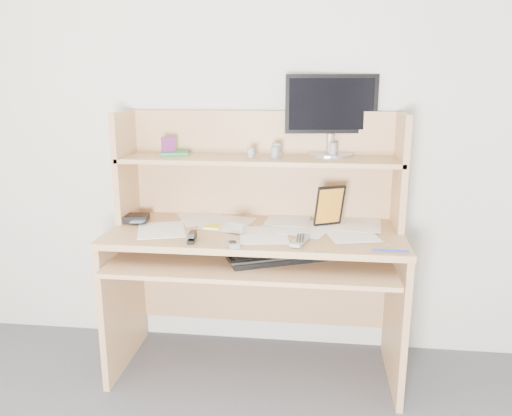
# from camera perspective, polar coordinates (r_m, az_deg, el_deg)

# --- Properties ---
(back_wall) EXTENTS (3.60, 0.04, 2.50)m
(back_wall) POSITION_cam_1_polar(r_m,az_deg,el_deg) (2.62, 0.75, 10.00)
(back_wall) COLOR beige
(back_wall) RESTS_ON floor
(desk) EXTENTS (1.40, 0.70, 1.30)m
(desk) POSITION_cam_1_polar(r_m,az_deg,el_deg) (2.49, 0.12, -3.24)
(desk) COLOR tan
(desk) RESTS_ON floor
(paper_clutter) EXTENTS (1.32, 0.54, 0.01)m
(paper_clutter) POSITION_cam_1_polar(r_m,az_deg,el_deg) (2.40, -0.10, -2.47)
(paper_clutter) COLOR white
(paper_clutter) RESTS_ON desk
(keyboard) EXTENTS (0.51, 0.35, 0.03)m
(keyboard) POSITION_cam_1_polar(r_m,az_deg,el_deg) (2.30, 2.91, -5.50)
(keyboard) COLOR black
(keyboard) RESTS_ON desk
(tv_remote) EXTENTS (0.09, 0.17, 0.02)m
(tv_remote) POSITION_cam_1_polar(r_m,az_deg,el_deg) (2.21, 5.08, -3.71)
(tv_remote) COLOR gray
(tv_remote) RESTS_ON paper_clutter
(flip_phone) EXTENTS (0.07, 0.10, 0.02)m
(flip_phone) POSITION_cam_1_polar(r_m,az_deg,el_deg) (2.16, -2.66, -4.00)
(flip_phone) COLOR #AEAFB1
(flip_phone) RESTS_ON paper_clutter
(stapler) EXTENTS (0.05, 0.12, 0.04)m
(stapler) POSITION_cam_1_polar(r_m,az_deg,el_deg) (2.25, -7.33, -3.18)
(stapler) COLOR black
(stapler) RESTS_ON paper_clutter
(wallet) EXTENTS (0.14, 0.12, 0.03)m
(wallet) POSITION_cam_1_polar(r_m,az_deg,el_deg) (2.61, -13.57, -1.10)
(wallet) COLOR black
(wallet) RESTS_ON paper_clutter
(sticky_note_pad) EXTENTS (0.08, 0.08, 0.01)m
(sticky_note_pad) POSITION_cam_1_polar(r_m,az_deg,el_deg) (2.45, -4.95, -2.13)
(sticky_note_pad) COLOR #FCEA42
(sticky_note_pad) RESTS_ON desk
(digital_camera) EXTENTS (0.09, 0.05, 0.05)m
(digital_camera) POSITION_cam_1_polar(r_m,az_deg,el_deg) (2.34, -2.29, -2.23)
(digital_camera) COLOR silver
(digital_camera) RESTS_ON paper_clutter
(game_case) EXTENTS (0.14, 0.08, 0.20)m
(game_case) POSITION_cam_1_polar(r_m,az_deg,el_deg) (2.45, 8.41, 0.26)
(game_case) COLOR black
(game_case) RESTS_ON paper_clutter
(blue_pen) EXTENTS (0.15, 0.01, 0.01)m
(blue_pen) POSITION_cam_1_polar(r_m,az_deg,el_deg) (2.16, 15.11, -4.69)
(blue_pen) COLOR #1824BB
(blue_pen) RESTS_ON paper_clutter
(card_box) EXTENTS (0.07, 0.05, 0.09)m
(card_box) POSITION_cam_1_polar(r_m,az_deg,el_deg) (2.57, -9.99, 6.97)
(card_box) COLOR maroon
(card_box) RESTS_ON desk
(shelf_book) EXTENTS (0.18, 0.22, 0.02)m
(shelf_book) POSITION_cam_1_polar(r_m,az_deg,el_deg) (2.61, -9.26, 6.29)
(shelf_book) COLOR #368858
(shelf_book) RESTS_ON desk
(chip_stack_a) EXTENTS (0.05, 0.05, 0.06)m
(chip_stack_a) POSITION_cam_1_polar(r_m,az_deg,el_deg) (2.44, 2.16, 6.35)
(chip_stack_a) COLOR black
(chip_stack_a) RESTS_ON desk
(chip_stack_b) EXTENTS (0.05, 0.05, 0.07)m
(chip_stack_b) POSITION_cam_1_polar(r_m,az_deg,el_deg) (2.46, 2.34, 6.59)
(chip_stack_b) COLOR silver
(chip_stack_b) RESTS_ON desk
(chip_stack_c) EXTENTS (0.04, 0.04, 0.05)m
(chip_stack_c) POSITION_cam_1_polar(r_m,az_deg,el_deg) (2.45, -0.58, 6.31)
(chip_stack_c) COLOR black
(chip_stack_c) RESTS_ON desk
(chip_stack_d) EXTENTS (0.04, 0.04, 0.07)m
(chip_stack_d) POSITION_cam_1_polar(r_m,az_deg,el_deg) (2.50, 8.76, 6.57)
(chip_stack_d) COLOR silver
(chip_stack_d) RESTS_ON desk
(monitor) EXTENTS (0.46, 0.23, 0.40)m
(monitor) POSITION_cam_1_polar(r_m,az_deg,el_deg) (2.55, 8.59, 10.71)
(monitor) COLOR #B2B1B7
(monitor) RESTS_ON desk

